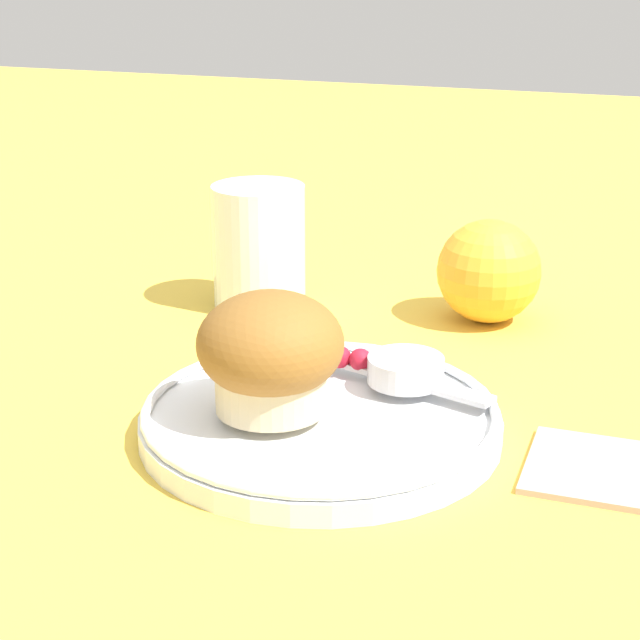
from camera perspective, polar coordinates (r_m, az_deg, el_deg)
The scene contains 8 objects.
ground_plane at distance 0.66m, azimuth 0.21°, elevation -5.88°, with size 3.00×3.00×0.00m, color gold.
plate at distance 0.65m, azimuth -0.04°, elevation -5.32°, with size 0.22×0.22×0.02m.
muffin at distance 0.63m, azimuth -2.66°, elevation -1.77°, with size 0.09×0.09×0.07m.
cream_ramekin at distance 0.68m, azimuth 4.59°, elevation -2.57°, with size 0.05×0.05×0.02m.
berry_pair at distance 0.69m, azimuth 1.61°, elevation -2.06°, with size 0.03×0.01×0.01m.
butter_knife at distance 0.69m, azimuth 3.00°, elevation -2.70°, with size 0.16×0.06×0.00m.
orange_fruit at distance 0.84m, azimuth 8.99°, elevation 2.59°, with size 0.08×0.08×0.08m.
juice_glass at distance 0.86m, azimuth -3.27°, elevation 3.92°, with size 0.07×0.07×0.10m.
Camera 1 is at (0.19, -0.56, 0.29)m, focal length 60.00 mm.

